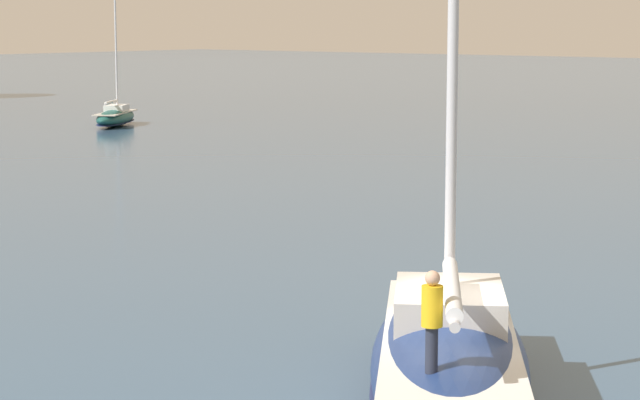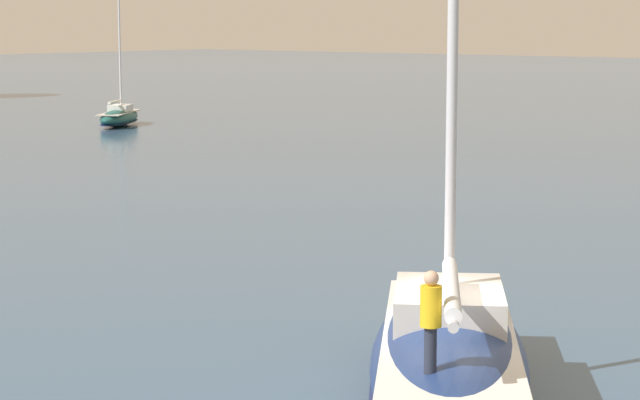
{
  "view_description": "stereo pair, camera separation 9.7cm",
  "coord_description": "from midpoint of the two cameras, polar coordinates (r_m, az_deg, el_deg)",
  "views": [
    {
      "loc": [
        -18.63,
        -11.87,
        6.98
      ],
      "look_at": [
        0.0,
        3.0,
        3.54
      ],
      "focal_mm": 70.0,
      "sensor_mm": 36.0,
      "label": 1
    },
    {
      "loc": [
        -18.57,
        -11.95,
        6.98
      ],
      "look_at": [
        0.0,
        3.0,
        3.54
      ],
      "focal_mm": 70.0,
      "sensor_mm": 36.0,
      "label": 2
    }
  ],
  "objects": [
    {
      "name": "sailboat_moored_near_marina",
      "position": [
        84.08,
        -9.36,
        3.78
      ],
      "size": [
        6.63,
        5.15,
        9.18
      ],
      "color": "#194C47",
      "rests_on": "ground"
    },
    {
      "name": "sailboat_main",
      "position": [
        22.92,
        5.8,
        -7.07
      ],
      "size": [
        10.07,
        8.04,
        14.02
      ],
      "color": "navy",
      "rests_on": "ground"
    }
  ]
}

